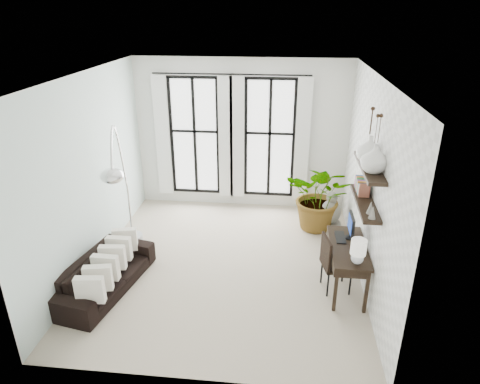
# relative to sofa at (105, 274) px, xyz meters

# --- Properties ---
(floor) EXTENTS (5.00, 5.00, 0.00)m
(floor) POSITION_rel_sofa_xyz_m (1.80, 0.88, -0.28)
(floor) COLOR #BCAB95
(floor) RESTS_ON ground
(ceiling) EXTENTS (5.00, 5.00, 0.00)m
(ceiling) POSITION_rel_sofa_xyz_m (1.80, 0.88, 2.92)
(ceiling) COLOR white
(ceiling) RESTS_ON wall_back
(wall_left) EXTENTS (0.00, 5.00, 5.00)m
(wall_left) POSITION_rel_sofa_xyz_m (-0.45, 0.88, 1.32)
(wall_left) COLOR silver
(wall_left) RESTS_ON floor
(wall_right) EXTENTS (0.00, 5.00, 5.00)m
(wall_right) POSITION_rel_sofa_xyz_m (4.05, 0.88, 1.32)
(wall_right) COLOR white
(wall_right) RESTS_ON floor
(wall_back) EXTENTS (4.50, 0.00, 4.50)m
(wall_back) POSITION_rel_sofa_xyz_m (1.80, 3.38, 1.32)
(wall_back) COLOR white
(wall_back) RESTS_ON floor
(windows) EXTENTS (3.26, 0.13, 2.65)m
(windows) POSITION_rel_sofa_xyz_m (1.60, 3.31, 1.28)
(windows) COLOR white
(windows) RESTS_ON wall_back
(wall_shelves) EXTENTS (0.25, 1.30, 0.60)m
(wall_shelves) POSITION_rel_sofa_xyz_m (3.91, 0.47, 1.45)
(wall_shelves) COLOR black
(wall_shelves) RESTS_ON wall_right
(sofa) EXTENTS (1.11, 2.03, 0.56)m
(sofa) POSITION_rel_sofa_xyz_m (0.00, 0.00, 0.00)
(sofa) COLOR black
(sofa) RESTS_ON floor
(throw_pillows) EXTENTS (0.40, 1.52, 0.40)m
(throw_pillows) POSITION_rel_sofa_xyz_m (0.10, 0.00, 0.22)
(throw_pillows) COLOR white
(throw_pillows) RESTS_ON sofa
(plant) EXTENTS (1.56, 1.46, 1.40)m
(plant) POSITION_rel_sofa_xyz_m (3.46, 2.40, 0.42)
(plant) COLOR #2D7228
(plant) RESTS_ON floor
(desk) EXTENTS (0.55, 1.29, 1.15)m
(desk) POSITION_rel_sofa_xyz_m (3.75, 0.38, 0.43)
(desk) COLOR black
(desk) RESTS_ON floor
(desk_chair) EXTENTS (0.52, 0.52, 0.93)m
(desk_chair) POSITION_rel_sofa_xyz_m (3.52, 0.37, 0.25)
(desk_chair) COLOR black
(desk_chair) RESTS_ON floor
(arc_lamp) EXTENTS (0.75, 1.84, 2.49)m
(arc_lamp) POSITION_rel_sofa_xyz_m (0.10, 0.78, 1.65)
(arc_lamp) COLOR silver
(arc_lamp) RESTS_ON floor
(buddha) EXTENTS (0.44, 0.44, 0.80)m
(buddha) POSITION_rel_sofa_xyz_m (3.69, 2.41, 0.05)
(buddha) COLOR gray
(buddha) RESTS_ON floor
(vase_a) EXTENTS (0.37, 0.37, 0.38)m
(vase_a) POSITION_rel_sofa_xyz_m (3.91, 0.18, 1.99)
(vase_a) COLOR white
(vase_a) RESTS_ON shelf_upper
(vase_b) EXTENTS (0.37, 0.37, 0.38)m
(vase_b) POSITION_rel_sofa_xyz_m (3.91, 0.58, 1.99)
(vase_b) COLOR white
(vase_b) RESTS_ON shelf_upper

